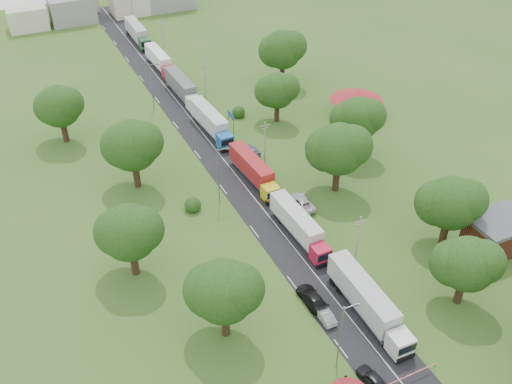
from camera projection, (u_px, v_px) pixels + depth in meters
ground at (295, 249)px, 81.92m from camera, size 260.00×260.00×0.00m
road at (238, 178)px, 96.57m from camera, size 8.00×200.00×0.04m
boom_barrier at (393, 383)px, 62.62m from camera, size 9.22×0.35×1.18m
info_sign at (231, 118)px, 107.60m from camera, size 0.12×3.10×4.10m
pole_1 at (358, 242)px, 75.97m from camera, size 1.60×0.24×9.00m
pole_2 at (265, 144)px, 96.47m from camera, size 1.60×0.24×9.00m
pole_3 at (205, 81)px, 116.98m from camera, size 1.60×0.24×9.00m
pole_4 at (163, 36)px, 137.48m from camera, size 1.60×0.24×9.00m
pole_5 at (132, 3)px, 157.98m from camera, size 1.60×0.24×9.00m
lamp_0 at (342, 335)px, 62.16m from camera, size 2.03×0.22×10.00m
lamp_1 at (219, 173)px, 87.79m from camera, size 2.03×0.22×10.00m
lamp_2 at (152, 85)px, 113.42m from camera, size 2.03×0.22×10.00m
tree_2 at (467, 263)px, 69.86m from camera, size 8.00×8.00×10.10m
tree_3 at (451, 202)px, 78.91m from camera, size 8.80×8.80×11.07m
tree_4 at (338, 149)px, 89.30m from camera, size 9.60×9.60×12.05m
tree_5 at (358, 118)px, 98.65m from camera, size 8.80×8.80×11.07m
tree_6 at (277, 90)px, 109.02m from camera, size 8.00×8.00×10.10m
tree_7 at (282, 49)px, 122.42m from camera, size 9.60×9.60×12.05m
tree_10 at (223, 291)px, 65.25m from camera, size 8.80×8.80×11.07m
tree_11 at (129, 232)px, 73.80m from camera, size 8.80×8.80×11.07m
tree_12 at (132, 145)px, 90.18m from camera, size 9.60×9.60×12.05m
tree_13 at (59, 106)px, 102.39m from camera, size 8.80×8.80×11.07m
house_brick at (497, 233)px, 80.64m from camera, size 8.60×6.60×5.20m
house_cream at (356, 100)px, 112.21m from camera, size 10.08×10.08×5.80m
distant_town at (111, 5)px, 160.67m from camera, size 52.00×8.00×8.00m
truck_0 at (367, 301)px, 70.59m from camera, size 2.98×15.75×4.36m
truck_1 at (299, 225)px, 82.94m from camera, size 2.76×14.31×3.96m
truck_2 at (254, 170)px, 94.71m from camera, size 3.05×14.52×4.01m
truck_3 at (211, 122)px, 107.79m from camera, size 3.27×15.59×4.31m
truck_4 at (182, 87)px, 120.02m from camera, size 2.91×15.36×4.25m
truck_5 at (160, 60)px, 132.05m from camera, size 2.88×14.59×4.04m
truck_6 at (137, 33)px, 145.99m from camera, size 2.82×15.76×4.37m
car_lane_front at (373, 379)px, 63.24m from camera, size 2.23×4.43×1.45m
car_lane_mid at (324, 314)px, 70.95m from camera, size 1.53×4.19×1.37m
car_lane_rear at (312, 298)px, 73.09m from camera, size 2.30×5.53×1.60m
car_verge_near at (301, 202)px, 89.64m from camera, size 3.05×6.01×1.63m
car_verge_far at (252, 150)px, 102.64m from camera, size 2.02×4.22×1.39m
pedestrian_booth at (345, 382)px, 62.62m from camera, size 1.13×1.18×1.92m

